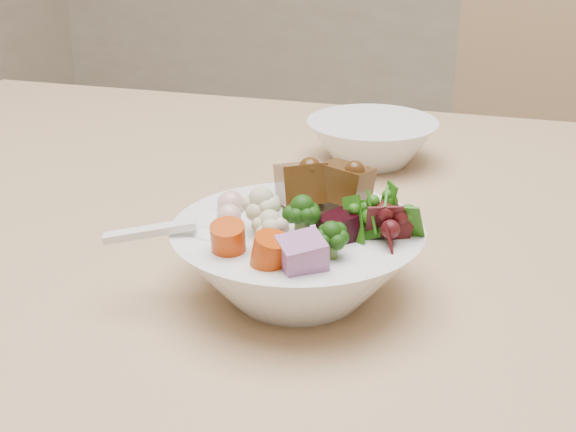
{
  "coord_description": "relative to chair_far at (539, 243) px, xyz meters",
  "views": [
    {
      "loc": [
        0.21,
        -0.7,
        1.14
      ],
      "look_at": [
        0.0,
        -0.16,
        0.89
      ],
      "focal_mm": 50.0,
      "sensor_mm": 36.0,
      "label": 1
    }
  ],
  "objects": [
    {
      "name": "chair_far",
      "position": [
        0.0,
        0.0,
        0.0
      ],
      "size": [
        0.52,
        0.52,
        0.96
      ],
      "rotation": [
        0.0,
        0.0,
        -0.21
      ],
      "color": "tan",
      "rests_on": "ground"
    },
    {
      "name": "food_bowl",
      "position": [
        -0.15,
        -0.82,
        0.32
      ],
      "size": [
        0.2,
        0.2,
        0.11
      ],
      "color": "white",
      "rests_on": "dining_table"
    },
    {
      "name": "soup_spoon",
      "position": [
        -0.21,
        -0.86,
        0.35
      ],
      "size": [
        0.1,
        0.06,
        0.02
      ],
      "rotation": [
        0.0,
        0.0,
        0.42
      ],
      "color": "white",
      "rests_on": "food_bowl"
    },
    {
      "name": "side_bowl",
      "position": [
        -0.18,
        -0.49,
        0.31
      ],
      "size": [
        0.15,
        0.15,
        0.05
      ],
      "primitive_type": null,
      "color": "white",
      "rests_on": "dining_table"
    }
  ]
}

